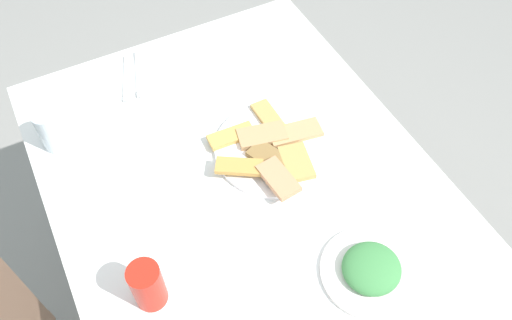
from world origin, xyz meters
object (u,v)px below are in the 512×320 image
at_px(paper_napkin, 133,76).
at_px(spoon, 126,77).
at_px(salad_plate_greens, 371,270).
at_px(dining_table, 244,198).
at_px(drinking_glass, 51,130).
at_px(fork, 139,73).
at_px(pide_platter, 273,148).
at_px(soda_can, 148,285).

xyz_separation_m(paper_napkin, spoon, (-0.00, 0.02, 0.00)).
distance_m(salad_plate_greens, paper_napkin, 0.83).
height_order(salad_plate_greens, paper_napkin, salad_plate_greens).
relative_size(paper_napkin, spoon, 0.70).
bearing_deg(salad_plate_greens, paper_napkin, 17.68).
bearing_deg(dining_table, paper_napkin, 14.68).
xyz_separation_m(dining_table, drinking_glass, (0.31, 0.37, 0.14)).
bearing_deg(fork, spoon, 107.49).
xyz_separation_m(pide_platter, salad_plate_greens, (-0.38, -0.03, 0.00)).
bearing_deg(dining_table, salad_plate_greens, -158.44).
relative_size(dining_table, spoon, 6.45).
relative_size(salad_plate_greens, drinking_glass, 1.85).
xyz_separation_m(salad_plate_greens, fork, (0.79, 0.24, -0.01)).
bearing_deg(spoon, paper_napkin, -70.10).
relative_size(drinking_glass, paper_napkin, 0.92).
distance_m(paper_napkin, spoon, 0.02).
relative_size(pide_platter, spoon, 1.80).
xyz_separation_m(soda_can, spoon, (0.63, -0.16, -0.06)).
distance_m(salad_plate_greens, soda_can, 0.46).
distance_m(dining_table, drinking_glass, 0.50).
bearing_deg(drinking_glass, paper_napkin, -59.98).
distance_m(drinking_glass, spoon, 0.28).
bearing_deg(pide_platter, drinking_glass, 60.58).
bearing_deg(fork, dining_table, -149.97).
distance_m(paper_napkin, fork, 0.02).
xyz_separation_m(salad_plate_greens, soda_can, (0.16, 0.43, 0.04)).
xyz_separation_m(dining_table, paper_napkin, (0.46, 0.12, 0.08)).
relative_size(pide_platter, drinking_glass, 2.79).
relative_size(dining_table, salad_plate_greens, 5.38).
height_order(pide_platter, fork, pide_platter).
height_order(salad_plate_greens, fork, salad_plate_greens).
relative_size(soda_can, spoon, 0.68).
bearing_deg(dining_table, drinking_glass, 49.62).
distance_m(salad_plate_greens, spoon, 0.84).
relative_size(soda_can, drinking_glass, 1.06).
relative_size(dining_table, soda_can, 9.42).
bearing_deg(soda_can, dining_table, -59.24).
height_order(salad_plate_greens, spoon, salad_plate_greens).
distance_m(dining_table, spoon, 0.48).
xyz_separation_m(dining_table, fork, (0.46, 0.10, 0.09)).
bearing_deg(paper_napkin, fork, -90.00).
bearing_deg(pide_platter, paper_napkin, 28.82).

